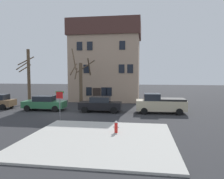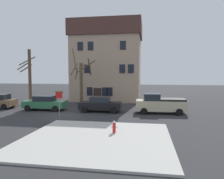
% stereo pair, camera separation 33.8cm
% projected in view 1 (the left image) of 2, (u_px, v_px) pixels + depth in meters
% --- Properties ---
extents(ground_plane, '(120.00, 120.00, 0.00)m').
position_uv_depth(ground_plane, '(64.00, 115.00, 21.59)').
color(ground_plane, '#2D2D30').
extents(sidewalk_slab, '(9.22, 8.69, 0.12)m').
position_uv_depth(sidewalk_slab, '(99.00, 138.00, 13.47)').
color(sidewalk_slab, '#B7B5AD').
rests_on(sidewalk_slab, ground_plane).
extents(building_main, '(10.58, 7.65, 11.97)m').
position_uv_depth(building_main, '(106.00, 61.00, 33.35)').
color(building_main, tan).
rests_on(building_main, ground_plane).
extents(tree_bare_near, '(1.83, 2.42, 7.42)m').
position_uv_depth(tree_bare_near, '(28.00, 75.00, 29.14)').
color(tree_bare_near, brown).
rests_on(tree_bare_near, ground_plane).
extents(tree_bare_mid, '(2.87, 2.90, 7.31)m').
position_uv_depth(tree_bare_mid, '(81.00, 80.00, 27.03)').
color(tree_bare_mid, brown).
rests_on(tree_bare_mid, ground_plane).
extents(car_green_sedan, '(4.74, 2.13, 1.64)m').
position_uv_depth(car_green_sedan, '(44.00, 103.00, 24.07)').
color(car_green_sedan, '#2D6B42').
rests_on(car_green_sedan, ground_plane).
extents(car_black_sedan, '(4.58, 2.11, 1.65)m').
position_uv_depth(car_black_sedan, '(100.00, 104.00, 23.13)').
color(car_black_sedan, black).
rests_on(car_black_sedan, ground_plane).
extents(pickup_truck_beige, '(5.15, 2.32, 2.05)m').
position_uv_depth(pickup_truck_beige, '(160.00, 104.00, 22.37)').
color(pickup_truck_beige, '#C6B793').
rests_on(pickup_truck_beige, ground_plane).
extents(fire_hydrant, '(0.42, 0.22, 0.82)m').
position_uv_depth(fire_hydrant, '(116.00, 127.00, 14.55)').
color(fire_hydrant, red).
rests_on(fire_hydrant, sidewalk_slab).
extents(street_sign_pole, '(0.76, 0.07, 2.57)m').
position_uv_depth(street_sign_pole, '(60.00, 100.00, 19.02)').
color(street_sign_pole, slate).
rests_on(street_sign_pole, ground_plane).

